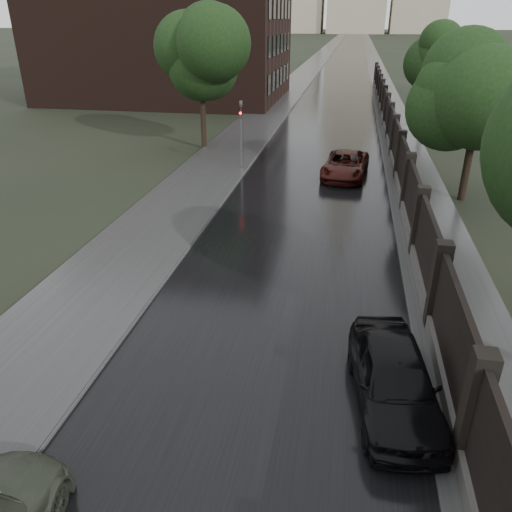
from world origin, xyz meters
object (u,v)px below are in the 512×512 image
at_px(car_right_far, 345,165).
at_px(tree_left_far, 201,68).
at_px(tree_right_c, 430,63).
at_px(tree_right_b, 480,96).
at_px(traffic_light, 241,130).
at_px(car_right_near, 394,379).

bearing_deg(car_right_far, tree_left_far, 157.74).
xyz_separation_m(tree_left_far, tree_right_c, (15.50, 10.00, -0.29)).
distance_m(tree_right_b, tree_right_c, 18.00).
xyz_separation_m(traffic_light, car_right_far, (6.00, -0.12, -1.70)).
xyz_separation_m(traffic_light, car_right_near, (7.56, -18.57, -1.64)).
bearing_deg(car_right_far, tree_right_c, 74.61).
distance_m(tree_right_b, car_right_far, 7.74).
bearing_deg(car_right_near, tree_right_c, 75.35).
bearing_deg(tree_right_c, traffic_light, -128.18).
xyz_separation_m(tree_right_c, car_right_near, (-4.24, -33.58, -4.20)).
bearing_deg(tree_left_far, traffic_light, -53.53).
bearing_deg(traffic_light, car_right_near, -67.86).
relative_size(tree_right_c, car_right_far, 1.41).
relative_size(tree_right_b, car_right_far, 1.41).
distance_m(tree_right_c, car_right_near, 34.10).
xyz_separation_m(tree_right_b, car_right_far, (-5.80, 2.88, -4.26)).
distance_m(tree_right_b, traffic_light, 12.44).
bearing_deg(tree_right_b, car_right_far, 153.61).
bearing_deg(car_right_far, car_right_near, -79.62).
relative_size(car_right_near, car_right_far, 0.89).
bearing_deg(tree_right_b, tree_right_c, 90.00).
bearing_deg(tree_left_far, car_right_far, -27.84).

